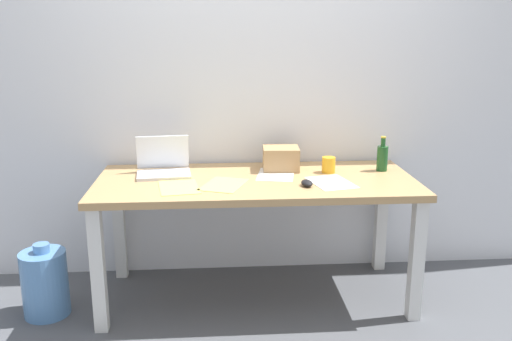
# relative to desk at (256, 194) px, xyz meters

# --- Properties ---
(ground_plane) EXTENTS (8.00, 8.00, 0.00)m
(ground_plane) POSITION_rel_desk_xyz_m (0.00, 0.00, -0.65)
(ground_plane) COLOR #515459
(back_wall) EXTENTS (5.20, 0.08, 2.60)m
(back_wall) POSITION_rel_desk_xyz_m (0.00, 0.46, 0.65)
(back_wall) COLOR white
(back_wall) RESTS_ON ground
(desk) EXTENTS (1.84, 0.79, 0.74)m
(desk) POSITION_rel_desk_xyz_m (0.00, 0.00, 0.00)
(desk) COLOR tan
(desk) RESTS_ON ground
(laptop_left) EXTENTS (0.33, 0.27, 0.22)m
(laptop_left) POSITION_rel_desk_xyz_m (-0.54, 0.14, 0.14)
(laptop_left) COLOR silver
(laptop_left) RESTS_ON desk
(beer_bottle) EXTENTS (0.07, 0.07, 0.21)m
(beer_bottle) POSITION_rel_desk_xyz_m (0.78, 0.13, 0.17)
(beer_bottle) COLOR #1E5123
(beer_bottle) RESTS_ON desk
(computer_mouse) EXTENTS (0.07, 0.11, 0.03)m
(computer_mouse) POSITION_rel_desk_xyz_m (0.27, -0.17, 0.11)
(computer_mouse) COLOR black
(computer_mouse) RESTS_ON desk
(cardboard_box) EXTENTS (0.23, 0.21, 0.14)m
(cardboard_box) POSITION_rel_desk_xyz_m (0.17, 0.21, 0.16)
(cardboard_box) COLOR tan
(cardboard_box) RESTS_ON desk
(coffee_mug) EXTENTS (0.08, 0.08, 0.09)m
(coffee_mug) POSITION_rel_desk_xyz_m (0.45, 0.11, 0.14)
(coffee_mug) COLOR gold
(coffee_mug) RESTS_ON desk
(paper_yellow_folder) EXTENTS (0.30, 0.35, 0.00)m
(paper_yellow_folder) POSITION_rel_desk_xyz_m (-0.19, -0.11, 0.09)
(paper_yellow_folder) COLOR #F4E06B
(paper_yellow_folder) RESTS_ON desk
(paper_sheet_front_left) EXTENTS (0.25, 0.32, 0.00)m
(paper_sheet_front_left) POSITION_rel_desk_xyz_m (-0.43, -0.15, 0.09)
(paper_sheet_front_left) COLOR #F4E06B
(paper_sheet_front_left) RESTS_ON desk
(paper_sheet_front_right) EXTENTS (0.27, 0.34, 0.00)m
(paper_sheet_front_right) POSITION_rel_desk_xyz_m (0.42, -0.12, 0.09)
(paper_sheet_front_right) COLOR white
(paper_sheet_front_right) RESTS_ON desk
(paper_sheet_near_back) EXTENTS (0.26, 0.33, 0.00)m
(paper_sheet_near_back) POSITION_rel_desk_xyz_m (0.12, 0.08, 0.09)
(paper_sheet_near_back) COLOR white
(paper_sheet_near_back) RESTS_ON desk
(water_cooler_jug) EXTENTS (0.26, 0.26, 0.43)m
(water_cooler_jug) POSITION_rel_desk_xyz_m (-1.21, -0.14, -0.46)
(water_cooler_jug) COLOR #598CC6
(water_cooler_jug) RESTS_ON ground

